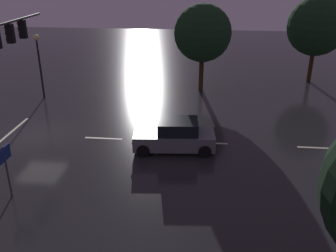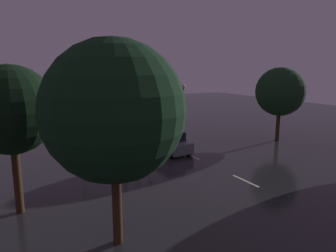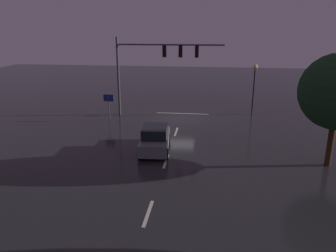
{
  "view_description": "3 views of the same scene",
  "coord_description": "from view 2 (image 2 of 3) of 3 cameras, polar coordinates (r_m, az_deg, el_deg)",
  "views": [
    {
      "loc": [
        19.03,
        9.68,
        9.21
      ],
      "look_at": [
        0.81,
        7.82,
        1.29
      ],
      "focal_mm": 39.94,
      "sensor_mm": 36.0,
      "label": 1
    },
    {
      "loc": [
        12.09,
        29.06,
        6.55
      ],
      "look_at": [
        -0.19,
        5.83,
        1.59
      ],
      "focal_mm": 32.8,
      "sensor_mm": 36.0,
      "label": 2
    },
    {
      "loc": [
        -2.55,
        28.73,
        8.02
      ],
      "look_at": [
        0.26,
        7.03,
        1.38
      ],
      "focal_mm": 35.19,
      "sensor_mm": 36.0,
      "label": 3
    }
  ],
  "objects": [
    {
      "name": "lane_dash_far",
      "position": [
        28.59,
        -2.05,
        -2.56
      ],
      "size": [
        0.16,
        2.2,
        0.01
      ],
      "primitive_type": "cube",
      "rotation": [
        0.0,
        0.0,
        1.57
      ],
      "color": "beige",
      "rests_on": "ground_plane"
    },
    {
      "name": "street_lamp_left_kerb",
      "position": [
        36.64,
        2.89,
        5.62
      ],
      "size": [
        0.44,
        0.44,
        4.71
      ],
      "color": "black",
      "rests_on": "ground_plane"
    },
    {
      "name": "tree_right_near",
      "position": [
        14.96,
        -27.18,
        2.63
      ],
      "size": [
        3.93,
        3.93,
        6.75
      ],
      "color": "#382314",
      "rests_on": "ground_plane"
    },
    {
      "name": "tree_right_far",
      "position": [
        10.99,
        -10.02,
        2.7
      ],
      "size": [
        5.14,
        5.14,
        7.63
      ],
      "color": "#382314",
      "rests_on": "ground_plane"
    },
    {
      "name": "traffic_signal_assembly",
      "position": [
        31.2,
        -9.82,
        7.99
      ],
      "size": [
        9.59,
        0.47,
        7.14
      ],
      "color": "#383A3D",
      "rests_on": "ground_plane"
    },
    {
      "name": "lane_dash_mid",
      "position": [
        23.5,
        4.37,
        -5.52
      ],
      "size": [
        0.16,
        2.2,
        0.01
      ],
      "primitive_type": "cube",
      "rotation": [
        0.0,
        0.0,
        1.57
      ],
      "color": "beige",
      "rests_on": "ground_plane"
    },
    {
      "name": "ground_plane",
      "position": [
        32.15,
        -5.16,
        -1.12
      ],
      "size": [
        80.0,
        80.0,
        0.0
      ],
      "primitive_type": "plane",
      "color": "#232326"
    },
    {
      "name": "lane_dash_near",
      "position": [
        18.97,
        14.21,
        -9.86
      ],
      "size": [
        0.16,
        2.2,
        0.01
      ],
      "primitive_type": "cube",
      "rotation": [
        0.0,
        0.0,
        1.57
      ],
      "color": "beige",
      "rests_on": "ground_plane"
    },
    {
      "name": "stop_bar",
      "position": [
        33.74,
        -6.31,
        -0.57
      ],
      "size": [
        5.0,
        0.16,
        0.01
      ],
      "primitive_type": "cube",
      "color": "beige",
      "rests_on": "ground_plane"
    },
    {
      "name": "tree_left_far",
      "position": [
        29.44,
        20.13,
        6.0
      ],
      "size": [
        4.36,
        4.36,
        6.67
      ],
      "color": "#382314",
      "rests_on": "ground_plane"
    },
    {
      "name": "route_sign",
      "position": [
        28.51,
        -15.48,
        0.57
      ],
      "size": [
        0.9,
        0.09,
        2.41
      ],
      "color": "#383A3D",
      "rests_on": "ground_plane"
    },
    {
      "name": "car_approaching",
      "position": [
        24.31,
        0.18,
        -3.01
      ],
      "size": [
        2.21,
        4.48,
        1.7
      ],
      "color": "slate",
      "rests_on": "ground_plane"
    }
  ]
}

